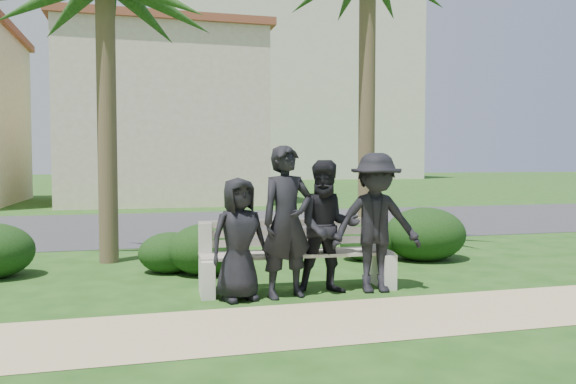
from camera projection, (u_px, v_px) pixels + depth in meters
name	position (u px, v px, depth m)	size (l,w,h in m)	color
ground	(287.00, 286.00, 7.76)	(160.00, 160.00, 0.00)	#1B4212
footpath	(330.00, 321.00, 6.02)	(30.00, 1.60, 0.01)	tan
asphalt_street	(214.00, 224.00, 15.48)	(160.00, 8.00, 0.01)	#2D2D30
stucco_bldg_right	(162.00, 118.00, 24.69)	(8.40, 8.40, 7.30)	#C0B290
hotel_tower	(284.00, 60.00, 63.73)	(26.00, 18.00, 37.30)	beige
park_bench	(297.00, 260.00, 7.50)	(2.60, 0.69, 0.90)	#A69C8B
man_a	(239.00, 239.00, 6.92)	(0.74, 0.48, 1.52)	black
man_b	(287.00, 222.00, 7.06)	(0.70, 0.46, 1.92)	black
man_c	(328.00, 227.00, 7.29)	(0.85, 0.66, 1.74)	black
man_d	(376.00, 223.00, 7.36)	(1.18, 0.68, 1.83)	black
hedge_b	(209.00, 248.00, 8.59)	(1.24, 1.02, 0.81)	black
hedge_c	(171.00, 251.00, 8.73)	(0.99, 0.82, 0.64)	black
hedge_e	(368.00, 241.00, 9.83)	(1.02, 0.85, 0.67)	black
hedge_f	(425.00, 233.00, 9.84)	(1.46, 1.21, 0.95)	black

